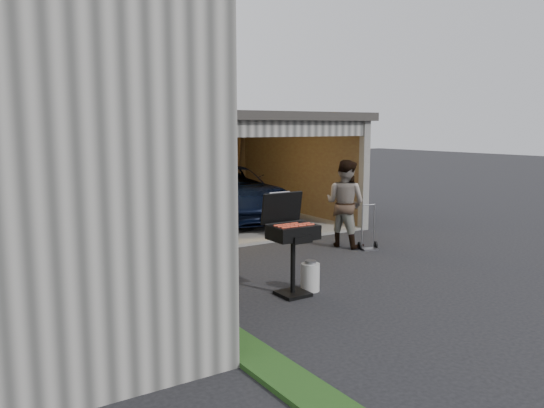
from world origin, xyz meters
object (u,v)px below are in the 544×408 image
at_px(propane_tank, 310,277).
at_px(plywood_panel, 166,267).
at_px(minivan, 226,194).
at_px(woman, 201,252).
at_px(hand_truck, 368,241).
at_px(bbq_grill, 292,236).
at_px(man, 345,203).

distance_m(propane_tank, plywood_panel, 2.24).
height_order(minivan, plywood_panel, minivan).
xyz_separation_m(woman, propane_tank, (1.86, -0.02, -0.64)).
height_order(plywood_panel, hand_truck, plywood_panel).
distance_m(bbq_grill, plywood_panel, 1.92).
height_order(woman, hand_truck, woman).
relative_size(minivan, man, 2.73).
xyz_separation_m(minivan, man, (0.61, -4.27, 0.23)).
relative_size(woman, bbq_grill, 1.11).
bearing_deg(hand_truck, bbq_grill, -132.32).
bearing_deg(hand_truck, minivan, 120.16).
xyz_separation_m(woman, plywood_panel, (-0.24, 0.70, -0.34)).
relative_size(minivan, woman, 2.95).
relative_size(woman, plywood_panel, 1.62).
height_order(woman, plywood_panel, woman).
distance_m(woman, plywood_panel, 0.81).
xyz_separation_m(minivan, plywood_panel, (-4.01, -5.67, -0.18)).
bearing_deg(man, minivan, -12.36).
xyz_separation_m(propane_tank, plywood_panel, (-2.10, 0.72, 0.31)).
distance_m(man, hand_truck, 0.94).
bearing_deg(bbq_grill, minivan, 70.41).
bearing_deg(bbq_grill, plywood_panel, 157.60).
height_order(bbq_grill, hand_truck, bbq_grill).
height_order(minivan, man, man).
xyz_separation_m(woman, hand_truck, (4.61, 1.59, -0.68)).
bearing_deg(woman, bbq_grill, 86.01).
distance_m(woman, bbq_grill, 1.50).
relative_size(man, hand_truck, 1.94).
xyz_separation_m(man, propane_tank, (-2.52, -2.12, -0.72)).
bearing_deg(woman, plywood_panel, -164.29).
relative_size(woman, propane_tank, 3.92).
xyz_separation_m(bbq_grill, plywood_panel, (-1.74, 0.72, -0.40)).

